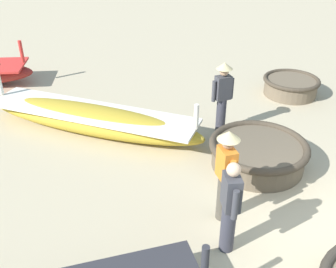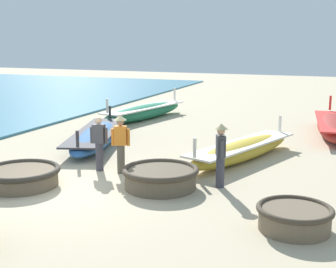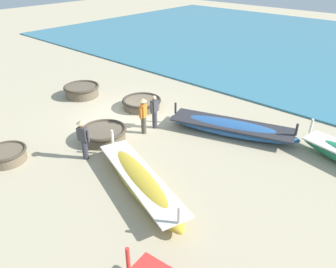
{
  "view_description": "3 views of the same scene",
  "coord_description": "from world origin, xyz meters",
  "px_view_note": "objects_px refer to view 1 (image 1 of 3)",
  "views": [
    {
      "loc": [
        -4.46,
        2.62,
        4.54
      ],
      "look_at": [
        1.58,
        2.78,
        1.04
      ],
      "focal_mm": 42.0,
      "sensor_mm": 36.0,
      "label": 1
    },
    {
      "loc": [
        6.55,
        -9.62,
        3.76
      ],
      "look_at": [
        1.37,
        3.54,
        0.87
      ],
      "focal_mm": 50.0,
      "sensor_mm": 36.0,
      "label": 2
    },
    {
      "loc": [
        9.5,
        11.15,
        7.01
      ],
      "look_at": [
        1.29,
        3.89,
        0.98
      ],
      "focal_mm": 35.0,
      "sensor_mm": 36.0,
      "label": 3
    }
  ],
  "objects_px": {
    "coracle_front_left": "(291,86)",
    "fisherman_standing_right": "(226,171)",
    "coracle_nearest": "(258,153)",
    "fisherman_standing_left": "(230,206)",
    "fisherman_by_coracle": "(223,93)",
    "long_boat_green_hull": "(92,119)"
  },
  "relations": [
    {
      "from": "coracle_front_left",
      "to": "fisherman_standing_left",
      "type": "distance_m",
      "value": 6.26
    },
    {
      "from": "fisherman_standing_left",
      "to": "fisherman_by_coracle",
      "type": "distance_m",
      "value": 3.67
    },
    {
      "from": "coracle_nearest",
      "to": "fisherman_by_coracle",
      "type": "relative_size",
      "value": 1.18
    },
    {
      "from": "coracle_nearest",
      "to": "fisherman_standing_right",
      "type": "xyz_separation_m",
      "value": [
        -1.56,
        0.85,
        0.66
      ]
    },
    {
      "from": "coracle_front_left",
      "to": "fisherman_by_coracle",
      "type": "relative_size",
      "value": 0.92
    },
    {
      "from": "fisherman_standing_left",
      "to": "fisherman_standing_right",
      "type": "distance_m",
      "value": 0.71
    },
    {
      "from": "long_boat_green_hull",
      "to": "coracle_front_left",
      "type": "bearing_deg",
      "value": -66.63
    },
    {
      "from": "coracle_front_left",
      "to": "fisherman_standing_right",
      "type": "bearing_deg",
      "value": 155.14
    },
    {
      "from": "coracle_front_left",
      "to": "fisherman_standing_right",
      "type": "xyz_separation_m",
      "value": [
        -5.08,
        2.35,
        0.69
      ]
    },
    {
      "from": "coracle_nearest",
      "to": "fisherman_by_coracle",
      "type": "height_order",
      "value": "fisherman_by_coracle"
    },
    {
      "from": "coracle_nearest",
      "to": "fisherman_standing_left",
      "type": "relative_size",
      "value": 1.26
    },
    {
      "from": "long_boat_green_hull",
      "to": "fisherman_standing_right",
      "type": "height_order",
      "value": "fisherman_standing_right"
    },
    {
      "from": "coracle_front_left",
      "to": "fisherman_by_coracle",
      "type": "height_order",
      "value": "fisherman_by_coracle"
    },
    {
      "from": "coracle_front_left",
      "to": "fisherman_standing_left",
      "type": "xyz_separation_m",
      "value": [
        -5.77,
        2.35,
        0.57
      ]
    },
    {
      "from": "coracle_front_left",
      "to": "coracle_nearest",
      "type": "relative_size",
      "value": 0.78
    },
    {
      "from": "coracle_nearest",
      "to": "fisherman_standing_left",
      "type": "distance_m",
      "value": 2.47
    },
    {
      "from": "coracle_nearest",
      "to": "fisherman_standing_left",
      "type": "bearing_deg",
      "value": 159.42
    },
    {
      "from": "coracle_front_left",
      "to": "fisherman_standing_left",
      "type": "height_order",
      "value": "fisherman_standing_left"
    },
    {
      "from": "fisherman_standing_right",
      "to": "coracle_front_left",
      "type": "bearing_deg",
      "value": -24.86
    },
    {
      "from": "fisherman_standing_left",
      "to": "fisherman_by_coracle",
      "type": "bearing_deg",
      "value": -3.58
    },
    {
      "from": "fisherman_standing_right",
      "to": "coracle_nearest",
      "type": "bearing_deg",
      "value": -28.44
    },
    {
      "from": "coracle_front_left",
      "to": "fisherman_standing_right",
      "type": "relative_size",
      "value": 0.92
    }
  ]
}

